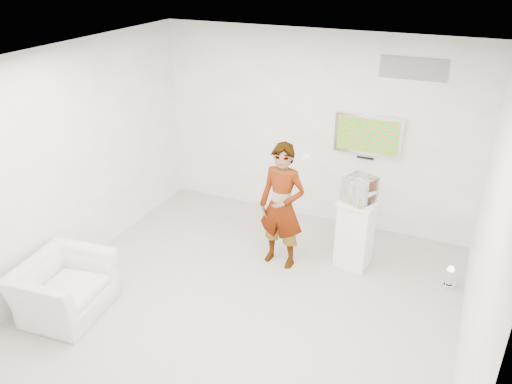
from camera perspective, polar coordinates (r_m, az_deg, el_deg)
room at (r=5.63m, az=-1.23°, el=-0.39°), size 5.01×5.01×3.00m
tv at (r=7.54m, az=12.72°, el=6.40°), size 1.00×0.08×0.60m
logo_decal at (r=7.24m, az=17.54°, el=13.29°), size 0.90×0.02×0.30m
person at (r=6.72m, az=2.98°, el=-1.65°), size 0.68×0.48×1.78m
armchair at (r=6.53m, az=-21.14°, el=-10.15°), size 1.02×1.13×0.68m
pedestal at (r=7.01m, az=11.26°, el=-4.61°), size 0.52×0.52×0.98m
floor_uplight at (r=7.07m, az=21.23°, el=-9.07°), size 0.23×0.23×0.30m
vitrine at (r=6.70m, az=11.75°, el=0.30°), size 0.47×0.47×0.35m
console at (r=6.72m, az=11.71°, el=-0.12°), size 0.10×0.18×0.24m
wii_remote at (r=6.45m, az=5.71°, el=4.00°), size 0.08×0.14×0.03m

